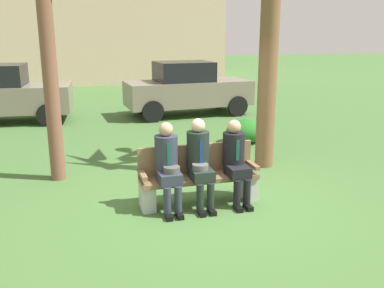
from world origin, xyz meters
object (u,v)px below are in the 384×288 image
object	(u,v)px
parked_car_far	(187,89)
park_bench	(198,177)
seated_man_left	(168,163)
shrub_near_bench	(245,131)
seated_man_middle	(200,159)
parked_car_near	(0,94)
seated_man_right	(236,157)

from	to	relation	value
parked_car_far	park_bench	bearing A→B (deg)	-104.20
park_bench	seated_man_left	distance (m)	0.61
shrub_near_bench	parked_car_far	distance (m)	3.85
seated_man_middle	shrub_near_bench	world-z (taller)	seated_man_middle
parked_car_near	parked_car_far	distance (m)	5.54
parked_car_near	seated_man_middle	bearing A→B (deg)	-63.41
seated_man_left	shrub_near_bench	world-z (taller)	seated_man_left
seated_man_right	parked_car_far	distance (m)	7.23
seated_man_right	shrub_near_bench	size ratio (longest dim) A/B	1.43
seated_man_left	parked_car_near	bearing A→B (deg)	113.53
seated_man_left	shrub_near_bench	distance (m)	4.29
seated_man_right	parked_car_far	xyz separation A→B (m)	(1.21, 7.13, 0.12)
seated_man_left	parked_car_far	xyz separation A→B (m)	(2.28, 7.13, 0.11)
seated_man_left	seated_man_right	distance (m)	1.06
seated_man_left	seated_man_right	world-z (taller)	seated_man_left
seated_man_middle	parked_car_far	xyz separation A→B (m)	(1.79, 7.13, 0.10)
seated_man_middle	parked_car_far	bearing A→B (deg)	75.89
park_bench	parked_car_far	bearing A→B (deg)	75.80
park_bench	seated_man_middle	bearing A→B (deg)	-98.56
seated_man_right	shrub_near_bench	bearing A→B (deg)	64.55
parked_car_far	seated_man_right	bearing A→B (deg)	-99.66
park_bench	seated_man_middle	world-z (taller)	seated_man_middle
seated_man_middle	parked_car_near	world-z (taller)	parked_car_near
seated_man_left	parked_car_near	distance (m)	8.14
seated_man_left	parked_car_far	size ratio (longest dim) A/B	0.33
seated_man_middle	seated_man_right	world-z (taller)	seated_man_middle
seated_man_middle	parked_car_near	distance (m)	8.35
seated_man_left	parked_car_far	world-z (taller)	parked_car_far
seated_man_middle	seated_man_right	size ratio (longest dim) A/B	1.04
park_bench	seated_man_left	xyz separation A→B (m)	(-0.50, -0.13, 0.31)
shrub_near_bench	parked_car_far	bearing A→B (deg)	95.61
park_bench	shrub_near_bench	distance (m)	3.86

